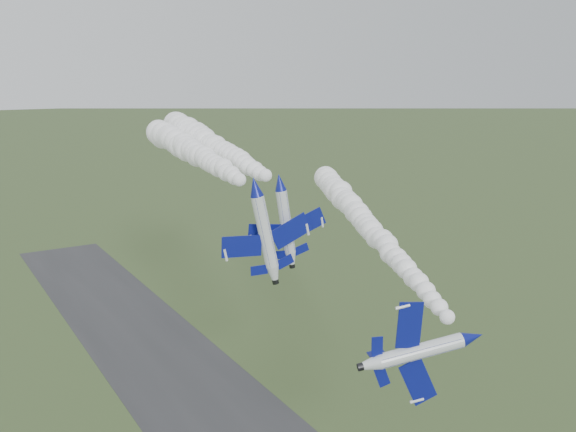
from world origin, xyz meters
name	(u,v)px	position (x,y,z in m)	size (l,w,h in m)	color
jet_lead	(473,338)	(10.65, -5.73, 28.27)	(7.73, 13.82, 11.59)	silver
smoke_trail_jet_lead	(367,225)	(27.05, 33.80, 30.61)	(5.18, 78.05, 5.18)	white
jet_pair_left	(255,186)	(-2.86, 18.37, 42.37)	(12.02, 14.48, 4.13)	silver
smoke_trail_jet_pair_left	(190,150)	(1.91, 50.58, 43.30)	(5.21, 57.46, 5.21)	white
jet_pair_right	(280,182)	(1.66, 20.05, 42.28)	(10.94, 13.04, 3.45)	silver
smoke_trail_jet_pair_right	(209,143)	(8.72, 58.11, 43.35)	(5.92, 71.72, 5.92)	white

